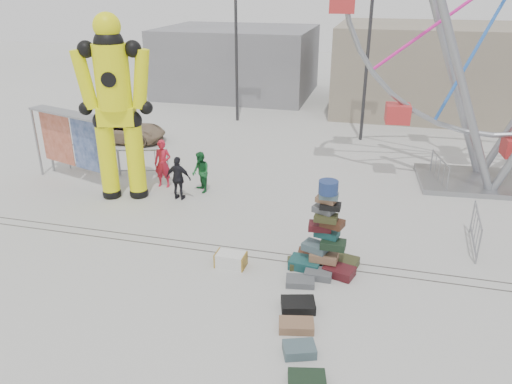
% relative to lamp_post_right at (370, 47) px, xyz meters
% --- Properties ---
extents(ground, '(90.00, 90.00, 0.00)m').
position_rel_lamp_post_right_xyz_m(ground, '(-3.09, -13.00, -4.48)').
color(ground, '#9E9E99').
rests_on(ground, ground).
extents(track_line_near, '(40.00, 0.04, 0.01)m').
position_rel_lamp_post_right_xyz_m(track_line_near, '(-3.09, -12.40, -4.48)').
color(track_line_near, '#47443F').
rests_on(track_line_near, ground).
extents(track_line_far, '(40.00, 0.04, 0.01)m').
position_rel_lamp_post_right_xyz_m(track_line_far, '(-3.09, -12.00, -4.48)').
color(track_line_far, '#47443F').
rests_on(track_line_far, ground).
extents(building_right, '(12.00, 8.00, 5.00)m').
position_rel_lamp_post_right_xyz_m(building_right, '(3.91, 7.00, -1.98)').
color(building_right, gray).
rests_on(building_right, ground).
extents(building_left, '(10.00, 8.00, 4.40)m').
position_rel_lamp_post_right_xyz_m(building_left, '(-9.09, 9.00, -2.28)').
color(building_left, gray).
rests_on(building_left, ground).
extents(lamp_post_right, '(1.41, 0.25, 8.00)m').
position_rel_lamp_post_right_xyz_m(lamp_post_right, '(0.00, 0.00, 0.00)').
color(lamp_post_right, '#2D2D30').
rests_on(lamp_post_right, ground).
extents(lamp_post_left, '(1.41, 0.25, 8.00)m').
position_rel_lamp_post_right_xyz_m(lamp_post_left, '(-7.00, 2.00, 0.00)').
color(lamp_post_left, '#2D2D30').
rests_on(lamp_post_left, ground).
extents(suitcase_tower, '(1.92, 1.62, 2.63)m').
position_rel_lamp_post_right_xyz_m(suitcase_tower, '(-0.34, -12.45, -3.75)').
color(suitcase_tower, '#194B4B').
rests_on(suitcase_tower, ground).
extents(crash_test_dummy, '(2.64, 1.22, 6.65)m').
position_rel_lamp_post_right_xyz_m(crash_test_dummy, '(-8.06, -9.33, -0.98)').
color(crash_test_dummy, black).
rests_on(crash_test_dummy, ground).
extents(banner_scaffold, '(3.87, 1.78, 2.79)m').
position_rel_lamp_post_right_xyz_m(banner_scaffold, '(-10.59, -8.48, -2.38)').
color(banner_scaffold, gray).
rests_on(banner_scaffold, ground).
extents(steamer_trunk, '(0.86, 0.51, 0.39)m').
position_rel_lamp_post_right_xyz_m(steamer_trunk, '(-2.87, -13.00, -4.29)').
color(steamer_trunk, silver).
rests_on(steamer_trunk, ground).
extents(row_case_0, '(0.86, 0.71, 0.21)m').
position_rel_lamp_post_right_xyz_m(row_case_0, '(-0.94, -12.53, -4.38)').
color(row_case_0, '#3A3C1E').
rests_on(row_case_0, ground).
extents(row_case_1, '(0.82, 0.62, 0.18)m').
position_rel_lamp_post_right_xyz_m(row_case_1, '(-0.83, -13.42, -4.39)').
color(row_case_1, '#585B5F').
rests_on(row_case_1, ground).
extents(row_case_2, '(0.94, 0.78, 0.23)m').
position_rel_lamp_post_right_xyz_m(row_case_2, '(-0.70, -14.49, -4.37)').
color(row_case_2, black).
rests_on(row_case_2, ground).
extents(row_case_3, '(0.89, 0.65, 0.21)m').
position_rel_lamp_post_right_xyz_m(row_case_3, '(-0.60, -15.25, -4.38)').
color(row_case_3, '#8A6346').
rests_on(row_case_3, ground).
extents(row_case_4, '(0.81, 0.69, 0.23)m').
position_rel_lamp_post_right_xyz_m(row_case_4, '(-0.40, -16.04, -4.37)').
color(row_case_4, '#465D64').
rests_on(row_case_4, ground).
extents(row_case_5, '(0.84, 0.64, 0.16)m').
position_rel_lamp_post_right_xyz_m(row_case_5, '(-0.11, -16.82, -4.40)').
color(row_case_5, black).
rests_on(row_case_5, ground).
extents(barricade_dummy_a, '(1.99, 0.44, 1.10)m').
position_rel_lamp_post_right_xyz_m(barricade_dummy_a, '(-10.78, -7.05, -3.93)').
color(barricade_dummy_a, gray).
rests_on(barricade_dummy_a, ground).
extents(barricade_dummy_b, '(1.97, 0.57, 1.10)m').
position_rel_lamp_post_right_xyz_m(barricade_dummy_b, '(-10.25, -7.22, -3.93)').
color(barricade_dummy_b, gray).
rests_on(barricade_dummy_b, ground).
extents(barricade_dummy_c, '(1.95, 0.63, 1.10)m').
position_rel_lamp_post_right_xyz_m(barricade_dummy_c, '(-8.39, -7.13, -3.93)').
color(barricade_dummy_c, gray).
rests_on(barricade_dummy_c, ground).
extents(barricade_wheel_front, '(0.19, 2.00, 1.10)m').
position_rel_lamp_post_right_xyz_m(barricade_wheel_front, '(3.84, -10.18, -3.93)').
color(barricade_wheel_front, gray).
rests_on(barricade_wheel_front, ground).
extents(barricade_wheel_back, '(0.56, 1.97, 1.10)m').
position_rel_lamp_post_right_xyz_m(barricade_wheel_back, '(3.19, -5.25, -3.93)').
color(barricade_wheel_back, gray).
rests_on(barricade_wheel_back, ground).
extents(pedestrian_red, '(0.70, 0.48, 1.85)m').
position_rel_lamp_post_right_xyz_m(pedestrian_red, '(-7.08, -8.06, -3.56)').
color(pedestrian_red, red).
rests_on(pedestrian_red, ground).
extents(pedestrian_green, '(0.93, 0.95, 1.55)m').
position_rel_lamp_post_right_xyz_m(pedestrian_green, '(-5.50, -8.21, -3.71)').
color(pedestrian_green, '#175D29').
rests_on(pedestrian_green, ground).
extents(pedestrian_black, '(0.96, 0.42, 1.61)m').
position_rel_lamp_post_right_xyz_m(pedestrian_black, '(-6.03, -9.05, -3.67)').
color(pedestrian_black, black).
rests_on(pedestrian_black, ground).
extents(parked_suv, '(4.17, 2.23, 1.12)m').
position_rel_lamp_post_right_xyz_m(parked_suv, '(-11.35, -3.21, -3.92)').
color(parked_suv, '#92795E').
rests_on(parked_suv, ground).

